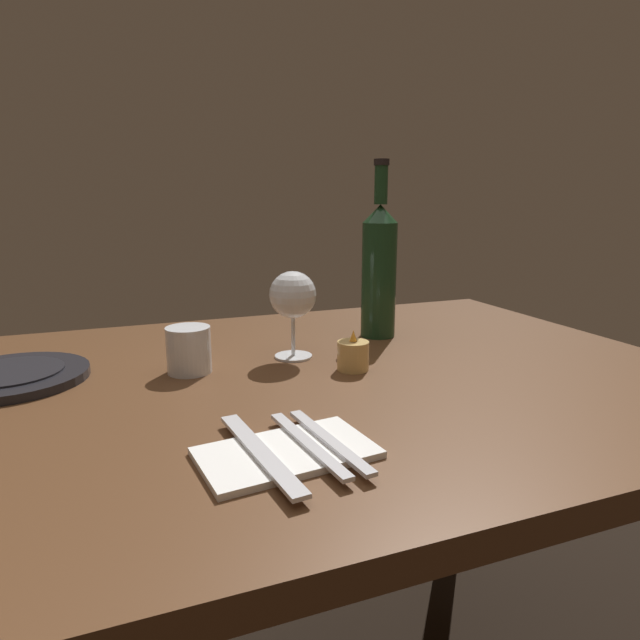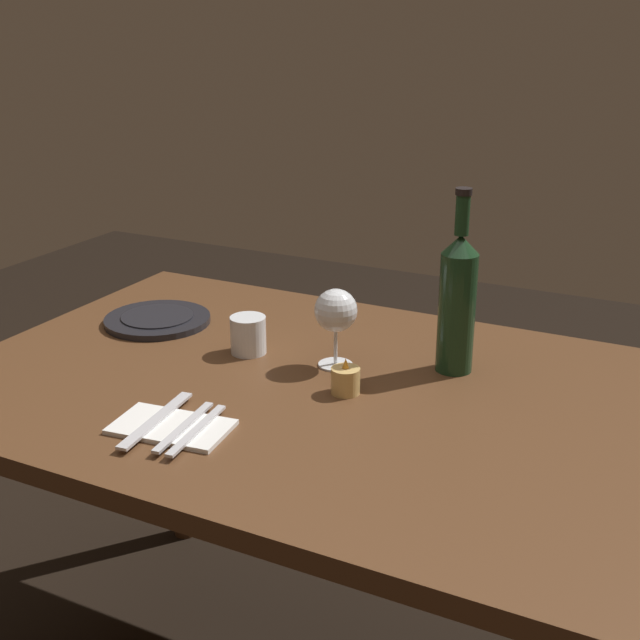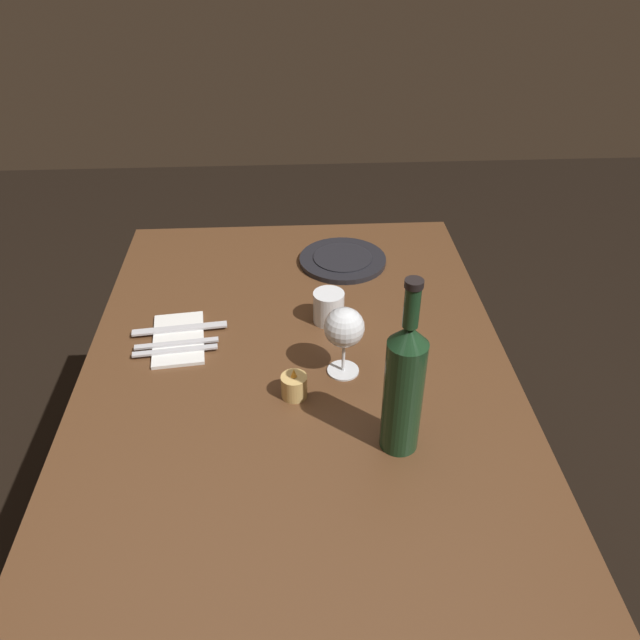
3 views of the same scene
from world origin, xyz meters
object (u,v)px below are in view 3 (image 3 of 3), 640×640
Objects in this scene: water_tumbler at (329,309)px; fork_inner at (177,343)px; votive_candle at (294,387)px; dinner_plate at (343,260)px; folded_napkin at (179,339)px; wine_glass_left at (344,329)px; wine_bottle at (404,385)px; fork_outer at (175,350)px; table_knife at (180,329)px.

water_tumbler is 0.42× the size of fork_inner.
votive_candle is (-0.25, 0.08, -0.01)m from water_tumbler.
votive_candle reaches higher than fork_inner.
dinner_plate reaches higher than folded_napkin.
folded_napkin is (0.13, 0.35, -0.10)m from wine_glass_left.
wine_bottle is 0.54m from fork_outer.
dinner_plate is 1.27× the size of fork_inner.
water_tumbler reaches higher than fork_outer.
folded_napkin is at bearing 52.59° from wine_bottle.
water_tumbler is 0.34m from table_knife.
wine_bottle is 5.19× the size of votive_candle.
wine_glass_left reaches higher than votive_candle.
wine_glass_left is at bearing 175.29° from dinner_plate.
table_knife is (0.08, 0.00, 0.00)m from fork_outer.
folded_napkin is at bearing 0.00° from fork_inner.
wine_bottle is at bearing -123.04° from fork_outer.
fork_outer is 0.08m from table_knife.
wine_bottle reaches higher than fork_inner.
dinner_plate is (0.52, -0.14, -0.02)m from votive_candle.
wine_bottle is at bearing -176.02° from dinner_plate.
wine_glass_left is at bearing -113.75° from table_knife.
water_tumbler reaches higher than table_knife.
fork_outer is (-0.11, 0.34, -0.02)m from water_tumbler.
water_tumbler is at bearing -72.34° from fork_outer.
wine_glass_left is 0.85× the size of fork_inner.
folded_napkin is 0.05m from fork_outer.
votive_candle is 0.32× the size of table_knife.
votive_candle is at bearing 161.46° from water_tumbler.
wine_bottle is at bearing -158.36° from wine_glass_left.
wine_glass_left is at bearing -105.90° from fork_inner.
water_tumbler is 0.36× the size of table_knife.
folded_napkin is at bearing 52.29° from votive_candle.
fork_outer is at bearing 180.00° from table_knife.
dinner_plate is at bearing 3.98° from wine_bottle.
dinner_plate is 0.49m from table_knife.
water_tumbler reaches higher than folded_napkin.
wine_glass_left is 0.15m from votive_candle.
votive_candle is (-0.07, 0.10, -0.09)m from wine_glass_left.
fork_outer is at bearing 60.12° from votive_candle.
wine_bottle is 1.52× the size of dinner_plate.
water_tumbler is 0.35m from fork_outer.
water_tumbler is at bearing -76.29° from fork_inner.
wine_glass_left is 0.38m from fork_inner.
votive_candle is at bearing -123.97° from fork_inner.
wine_glass_left is 0.23m from wine_bottle.
wine_bottle reaches higher than wine_glass_left.
wine_bottle reaches higher than table_knife.
water_tumbler is at bearing -80.37° from folded_napkin.
wine_bottle is at bearing -125.28° from fork_inner.
dinner_plate reaches higher than fork_inner.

